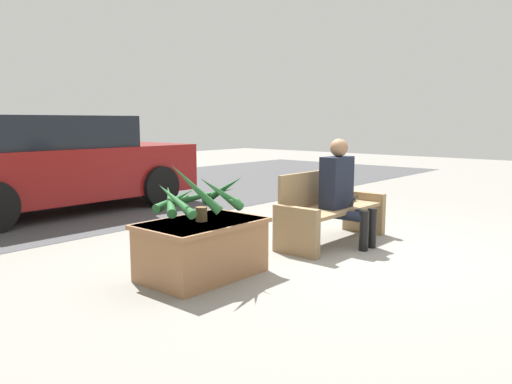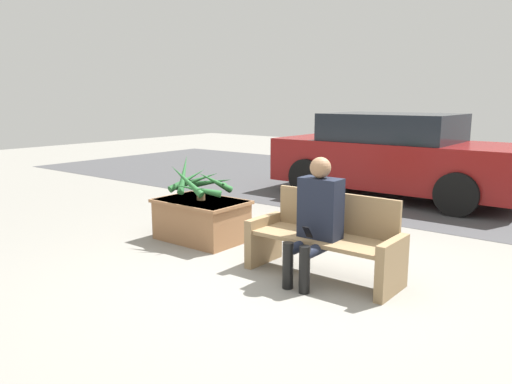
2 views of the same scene
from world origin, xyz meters
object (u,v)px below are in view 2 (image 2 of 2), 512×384
(bench, at_px, (325,240))
(potted_plant, at_px, (200,182))
(person_seated, at_px, (316,215))
(planter_box, at_px, (201,219))
(parked_car, at_px, (395,156))

(bench, height_order, potted_plant, potted_plant)
(bench, height_order, person_seated, person_seated)
(bench, distance_m, planter_box, 1.91)
(potted_plant, bearing_deg, parked_car, 79.31)
(person_seated, height_order, planter_box, person_seated)
(person_seated, height_order, potted_plant, person_seated)
(potted_plant, relative_size, parked_car, 0.20)
(planter_box, xyz_separation_m, potted_plant, (-0.01, 0.01, 0.47))
(planter_box, bearing_deg, potted_plant, 149.19)
(person_seated, xyz_separation_m, potted_plant, (-1.91, 0.35, 0.09))
(bench, distance_m, person_seated, 0.33)
(person_seated, xyz_separation_m, parked_car, (-1.11, 4.56, 0.09))
(person_seated, bearing_deg, planter_box, 169.83)
(planter_box, relative_size, potted_plant, 1.27)
(bench, bearing_deg, person_seated, -92.20)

